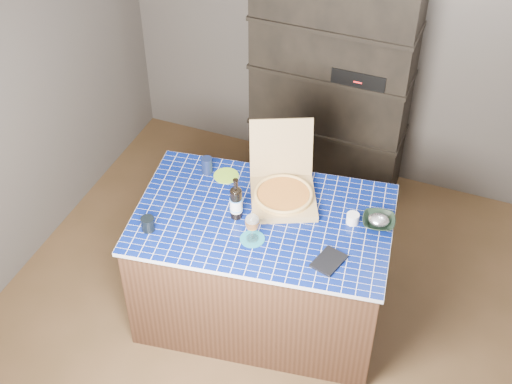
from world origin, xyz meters
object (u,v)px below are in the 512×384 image
at_px(pizza_box, 283,191).
at_px(wine_glass, 252,223).
at_px(kitchen_island, 263,265).
at_px(mead_bottle, 236,202).
at_px(bowl, 379,222).
at_px(dvd_case, 329,261).

height_order(pizza_box, wine_glass, pizza_box).
xyz_separation_m(kitchen_island, wine_glass, (0.01, -0.20, 0.57)).
height_order(pizza_box, mead_bottle, pizza_box).
bearing_deg(bowl, kitchen_island, -163.90).
distance_m(mead_bottle, bowl, 0.87).
distance_m(kitchen_island, mead_bottle, 0.57).
bearing_deg(wine_glass, kitchen_island, 93.00).
xyz_separation_m(kitchen_island, mead_bottle, (-0.16, -0.05, 0.55)).
relative_size(pizza_box, bowl, 3.05).
distance_m(kitchen_island, dvd_case, 0.69).
bearing_deg(kitchen_island, bowl, 7.78).
height_order(pizza_box, bowl, pizza_box).
distance_m(kitchen_island, wine_glass, 0.61).
bearing_deg(bowl, pizza_box, 179.04).
distance_m(pizza_box, bowl, 0.62).
bearing_deg(bowl, dvd_case, -114.73).
height_order(mead_bottle, bowl, mead_bottle).
height_order(pizza_box, dvd_case, pizza_box).
bearing_deg(dvd_case, kitchen_island, 172.00).
distance_m(kitchen_island, bowl, 0.84).
distance_m(kitchen_island, pizza_box, 0.54).
bearing_deg(bowl, wine_glass, -149.07).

